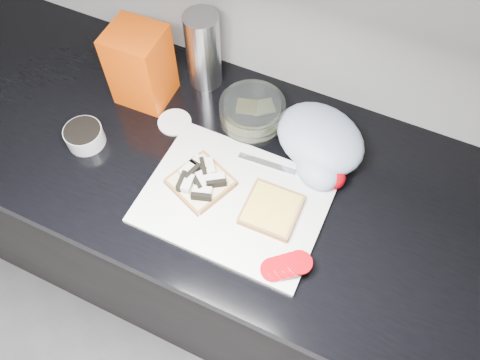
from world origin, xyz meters
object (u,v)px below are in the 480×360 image
at_px(steel_canister, 203,51).
at_px(glass_bowl, 252,113).
at_px(bread_bag, 141,66).
at_px(cutting_board, 234,200).

bearing_deg(steel_canister, glass_bowl, -24.55).
distance_m(bread_bag, steel_canister, 0.16).
distance_m(glass_bowl, bread_bag, 0.29).
bearing_deg(bread_bag, cutting_board, -31.46).
distance_m(glass_bowl, steel_canister, 0.20).
xyz_separation_m(cutting_board, bread_bag, (-0.34, 0.20, 0.10)).
xyz_separation_m(glass_bowl, bread_bag, (-0.28, -0.03, 0.07)).
bearing_deg(steel_canister, bread_bag, -136.77).
relative_size(bread_bag, steel_canister, 0.98).
bearing_deg(bread_bag, steel_canister, 41.38).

